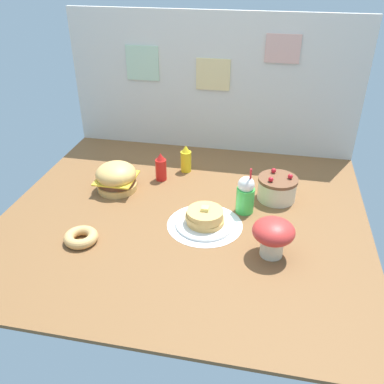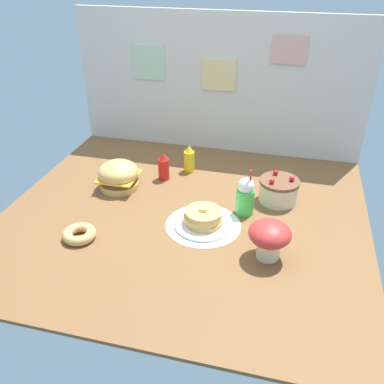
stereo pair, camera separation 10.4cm
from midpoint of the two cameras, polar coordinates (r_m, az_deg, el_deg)
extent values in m
cube|color=brown|center=(2.50, 0.07, -3.23)|extent=(2.14, 1.96, 0.02)
cube|color=beige|center=(3.16, 4.57, 14.45)|extent=(2.14, 0.03, 1.02)
cube|color=#B2D1B2|center=(3.23, -4.95, 17.26)|extent=(0.25, 0.01, 0.25)
cube|color=beige|center=(3.12, 4.70, 15.71)|extent=(0.25, 0.01, 0.22)
cube|color=#D8A599|center=(3.03, 14.18, 18.38)|extent=(0.24, 0.01, 0.19)
cylinder|color=white|center=(2.40, 2.79, -4.53)|extent=(0.44, 0.44, 0.00)
cylinder|color=#DBA859|center=(2.79, -8.85, 1.01)|extent=(0.26, 0.26, 0.04)
cylinder|color=#59331E|center=(2.77, -8.92, 1.72)|extent=(0.24, 0.24, 0.03)
cube|color=yellow|center=(2.76, -8.95, 2.12)|extent=(0.24, 0.24, 0.01)
ellipsoid|color=#E5B260|center=(2.74, -9.00, 2.69)|extent=(0.26, 0.26, 0.15)
cylinder|color=white|center=(2.40, 2.79, -4.35)|extent=(0.34, 0.34, 0.01)
cylinder|color=#E0AD5B|center=(2.38, 2.90, -3.96)|extent=(0.22, 0.22, 0.03)
cylinder|color=#E0AD5B|center=(2.37, 2.74, -3.39)|extent=(0.22, 0.22, 0.03)
cylinder|color=#E0AD5B|center=(2.35, 2.86, -2.89)|extent=(0.21, 0.21, 0.03)
cube|color=#F7E072|center=(2.34, 2.85, -2.34)|extent=(0.04, 0.04, 0.02)
cylinder|color=beige|center=(2.66, 12.84, 0.00)|extent=(0.24, 0.24, 0.13)
cylinder|color=brown|center=(2.62, 13.03, 1.40)|extent=(0.25, 0.25, 0.02)
sphere|color=red|center=(2.62, 14.64, 1.76)|extent=(0.03, 0.03, 0.03)
sphere|color=red|center=(2.66, 12.48, 2.61)|extent=(0.03, 0.03, 0.03)
sphere|color=red|center=(2.56, 12.04, 1.44)|extent=(0.03, 0.03, 0.03)
cylinder|color=red|center=(2.84, -2.86, 3.15)|extent=(0.08, 0.08, 0.15)
cone|color=red|center=(2.80, -2.91, 4.95)|extent=(0.06, 0.06, 0.05)
cylinder|color=yellow|center=(2.94, 0.63, 4.21)|extent=(0.08, 0.08, 0.15)
cone|color=yellow|center=(2.90, 0.64, 5.96)|extent=(0.06, 0.06, 0.05)
cylinder|color=green|center=(2.49, 8.45, -1.30)|extent=(0.11, 0.11, 0.16)
sphere|color=white|center=(2.44, 8.63, 0.82)|extent=(0.10, 0.10, 0.10)
cylinder|color=red|center=(2.42, 9.20, 1.41)|extent=(0.01, 0.03, 0.16)
torus|color=tan|center=(2.35, -13.96, -5.63)|extent=(0.18, 0.18, 0.06)
torus|color=#8CCC8C|center=(2.35, -13.97, -5.56)|extent=(0.18, 0.18, 0.05)
cylinder|color=beige|center=(2.19, 11.73, -7.68)|extent=(0.12, 0.12, 0.10)
ellipsoid|color=red|center=(2.13, 12.00, -5.61)|extent=(0.22, 0.22, 0.12)
camera|label=1|loc=(0.05, -88.81, 0.71)|focal=38.93mm
camera|label=2|loc=(0.05, 91.19, -0.71)|focal=38.93mm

